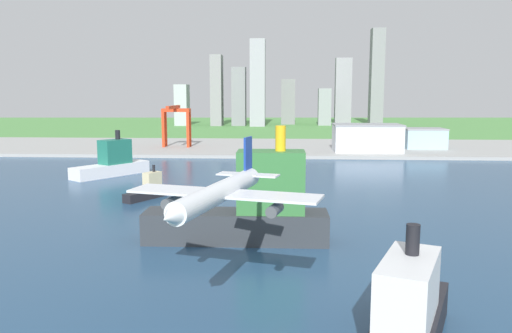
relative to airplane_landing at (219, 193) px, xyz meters
The scene contains 12 objects.
ground_plane 145.96m from the airplane_landing, 84.73° to the left, with size 2400.00×2400.00×0.00m, color #508F46.
water_bay 88.13m from the airplane_landing, 80.96° to the left, with size 840.00×360.00×0.15m, color navy.
industrial_pier 334.06m from the airplane_landing, 87.73° to the left, with size 840.00×140.00×2.50m, color #9C9D9A.
airplane_landing is the anchor object (origin of this frame).
cargo_ship 42.94m from the airplane_landing, 26.11° to the right, with size 31.02×56.08×23.97m.
container_barge 58.67m from the airplane_landing, 87.96° to the left, with size 58.89×14.35×37.33m.
ferry_boat 203.58m from the airplane_landing, 115.39° to the left, with size 36.83×45.58×26.19m.
tugboat_small 131.45m from the airplane_landing, 112.00° to the left, with size 15.82×22.39×14.95m.
port_crane_red 327.19m from the airplane_landing, 103.90° to the left, with size 23.34×42.79×35.21m.
warehouse_main 305.59m from the airplane_landing, 75.33° to the left, with size 52.54×32.29×21.40m.
warehouse_annex 346.25m from the airplane_landing, 68.21° to the left, with size 32.94×25.36×16.61m.
distant_skyline 659.78m from the airplane_landing, 89.21° to the left, with size 308.61×80.68×141.68m.
Camera 1 is at (0.09, 58.32, 47.29)m, focal length 35.04 mm.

